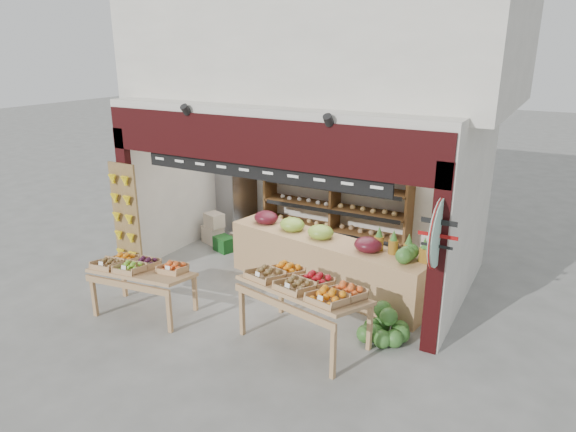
# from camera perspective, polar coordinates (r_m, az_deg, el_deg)

# --- Properties ---
(ground) EXTENTS (60.00, 60.00, 0.00)m
(ground) POSITION_cam_1_polar(r_m,az_deg,el_deg) (9.26, 0.26, -7.05)
(ground) COLOR slate
(ground) RESTS_ON ground
(shop_structure) EXTENTS (6.36, 5.12, 5.40)m
(shop_structure) POSITION_cam_1_polar(r_m,az_deg,el_deg) (9.81, 5.10, 17.99)
(shop_structure) COLOR silver
(shop_structure) RESTS_ON ground
(banana_board) EXTENTS (0.60, 0.15, 1.80)m
(banana_board) POSITION_cam_1_polar(r_m,az_deg,el_deg) (9.58, -17.71, 0.12)
(banana_board) COLOR olive
(banana_board) RESTS_ON ground
(gift_sign) EXTENTS (0.04, 0.93, 0.92)m
(gift_sign) POSITION_cam_1_polar(r_m,az_deg,el_deg) (6.69, 16.38, -1.80)
(gift_sign) COLOR #A8D4BF
(gift_sign) RESTS_ON ground
(back_shelving) EXTENTS (3.15, 0.52, 1.93)m
(back_shelving) POSITION_cam_1_polar(r_m,az_deg,el_deg) (10.49, 5.27, 3.07)
(back_shelving) COLOR brown
(back_shelving) RESTS_ON ground
(refrigerator) EXTENTS (0.93, 0.93, 1.89)m
(refrigerator) POSITION_cam_1_polar(r_m,az_deg,el_deg) (11.52, -6.02, 3.01)
(refrigerator) COLOR silver
(refrigerator) RESTS_ON ground
(cardboard_stack) EXTENTS (1.08, 0.77, 0.66)m
(cardboard_stack) POSITION_cam_1_polar(r_m,az_deg,el_deg) (10.79, -7.44, -2.03)
(cardboard_stack) COLOR beige
(cardboard_stack) RESTS_ON ground
(mid_counter) EXTENTS (3.72, 1.33, 1.14)m
(mid_counter) POSITION_cam_1_polar(r_m,az_deg,el_deg) (8.73, 4.07, -5.10)
(mid_counter) COLOR tan
(mid_counter) RESTS_ON ground
(display_table_left) EXTENTS (1.57, 1.02, 0.95)m
(display_table_left) POSITION_cam_1_polar(r_m,az_deg,el_deg) (8.23, -16.31, -5.62)
(display_table_left) COLOR tan
(display_table_left) RESTS_ON ground
(display_table_right) EXTENTS (1.87, 1.27, 1.08)m
(display_table_right) POSITION_cam_1_polar(r_m,az_deg,el_deg) (7.05, 1.86, -7.84)
(display_table_right) COLOR tan
(display_table_right) RESTS_ON ground
(watermelon_pile) EXTENTS (0.70, 0.65, 0.49)m
(watermelon_pile) POSITION_cam_1_polar(r_m,az_deg,el_deg) (7.54, 10.65, -12.18)
(watermelon_pile) COLOR #1E4A18
(watermelon_pile) RESTS_ON ground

